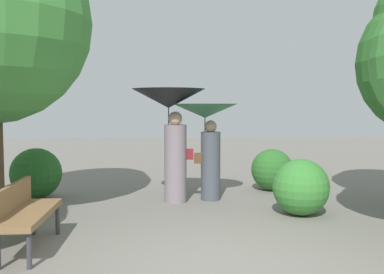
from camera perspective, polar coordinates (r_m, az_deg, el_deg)
The scene contains 7 objects.
ground_plane at distance 5.17m, azimuth 2.58°, elevation -16.57°, with size 40.00×40.00×0.00m, color slate.
person_left at distance 8.24m, azimuth -2.77°, elevation 2.61°, with size 1.36×1.36×2.13m.
person_right at distance 8.45m, azimuth 1.92°, elevation 1.19°, with size 1.25×1.25×1.86m.
park_bench at distance 6.00m, azimuth -20.88°, elevation -8.82°, with size 0.51×1.51×0.83m.
bush_path_left at distance 9.20m, azimuth -19.50°, elevation -4.45°, with size 0.99×0.99×0.99m, color #235B23.
bush_path_right at distance 9.67m, azimuth 10.30°, elevation -4.17°, with size 0.89×0.89×0.89m, color #2D6B28.
bush_behind_bench at distance 7.59m, azimuth 13.88°, elevation -6.30°, with size 0.94×0.94×0.94m, color #387F33.
Camera 1 is at (-0.50, -4.81, 1.83)m, focal length 41.30 mm.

